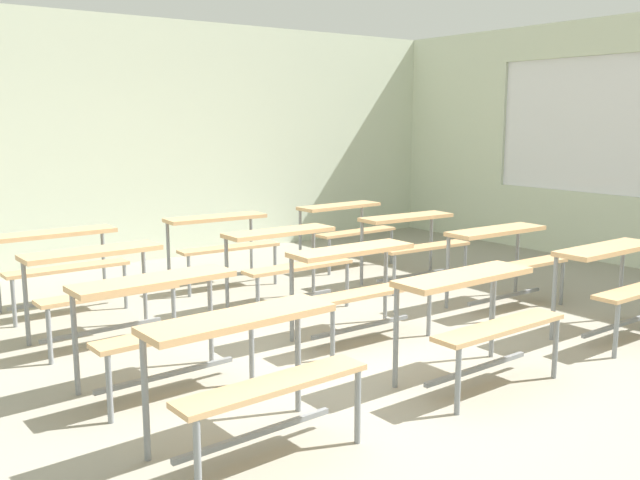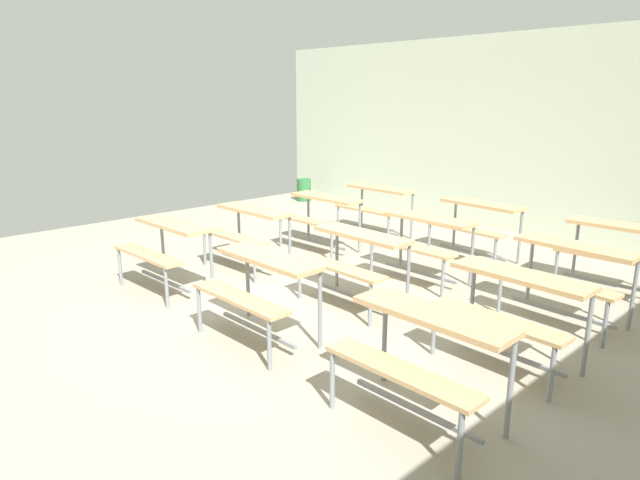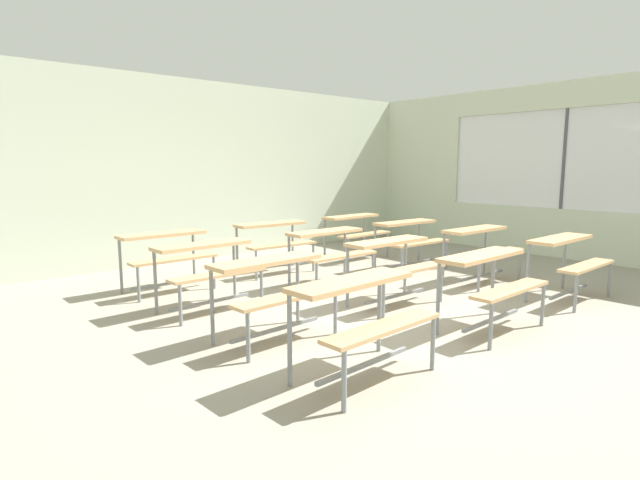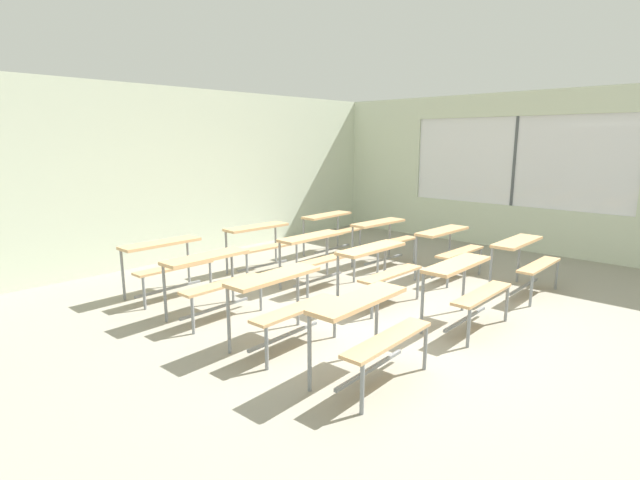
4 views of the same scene
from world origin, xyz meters
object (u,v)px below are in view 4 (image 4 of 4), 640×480
object	(u,v)px
desk_bench_r0c2	(524,254)
desk_bench_r2c2	(383,233)
desk_bench_r2c0	(212,271)
desk_bench_r2c1	(317,248)
desk_bench_r3c1	(261,237)
desk_bench_r0c1	(465,279)
desk_bench_r1c2	(448,242)
desk_bench_r3c0	(166,256)
desk_bench_r1c1	(378,262)
desk_bench_r0c0	(368,320)
desk_bench_r3c2	(331,224)
desk_bench_r1c0	(282,293)

from	to	relation	value
desk_bench_r0c2	desk_bench_r2c2	bearing A→B (deg)	90.92
desk_bench_r0c2	desk_bench_r2c0	xyz separation A→B (m)	(-3.48, 2.40, 0.00)
desk_bench_r2c1	desk_bench_r3c1	world-z (taller)	same
desk_bench_r0c1	desk_bench_r1c2	distance (m)	2.08
desk_bench_r1c2	desk_bench_r2c1	distance (m)	2.08
desk_bench_r0c2	desk_bench_r3c0	distance (m)	4.94
desk_bench_r2c1	desk_bench_r1c1	bearing A→B (deg)	-91.24
desk_bench_r1c1	desk_bench_r3c1	distance (m)	2.32
desk_bench_r0c2	desk_bench_r1c1	size ratio (longest dim) A/B	1.00
desk_bench_r0c0	desk_bench_r2c1	size ratio (longest dim) A/B	1.02
desk_bench_r2c0	desk_bench_r2c1	distance (m)	1.77
desk_bench_r0c1	desk_bench_r3c2	size ratio (longest dim) A/B	0.99
desk_bench_r3c1	desk_bench_r1c1	bearing A→B (deg)	-86.44
desk_bench_r0c2	desk_bench_r0c1	bearing A→B (deg)	179.13
desk_bench_r0c2	desk_bench_r3c1	world-z (taller)	same
desk_bench_r0c0	desk_bench_r0c1	distance (m)	1.74
desk_bench_r0c1	desk_bench_r0c2	bearing A→B (deg)	-1.28
desk_bench_r1c2	desk_bench_r2c0	size ratio (longest dim) A/B	0.99
desk_bench_r0c2	desk_bench_r2c2	xyz separation A→B (m)	(-0.06, 2.35, 0.00)
desk_bench_r1c1	desk_bench_r3c2	bearing A→B (deg)	54.48
desk_bench_r2c2	desk_bench_r3c0	distance (m)	3.60
desk_bench_r0c0	desk_bench_r1c0	size ratio (longest dim) A/B	1.00
desk_bench_r0c1	desk_bench_r1c1	distance (m)	1.21
desk_bench_r0c1	desk_bench_r1c2	world-z (taller)	same
desk_bench_r0c0	desk_bench_r3c1	world-z (taller)	same
desk_bench_r2c0	desk_bench_r3c1	bearing A→B (deg)	31.61
desk_bench_r3c0	desk_bench_r3c1	world-z (taller)	same
desk_bench_r1c2	desk_bench_r3c2	world-z (taller)	same
desk_bench_r1c0	desk_bench_r1c1	distance (m)	1.74
desk_bench_r0c2	desk_bench_r1c0	world-z (taller)	same
desk_bench_r2c0	desk_bench_r2c2	xyz separation A→B (m)	(3.42, -0.05, 0.00)
desk_bench_r0c2	desk_bench_r2c0	bearing A→B (deg)	144.85
desk_bench_r2c0	desk_bench_r3c0	distance (m)	1.13
desk_bench_r2c2	desk_bench_r2c1	bearing A→B (deg)	-176.89
desk_bench_r0c1	desk_bench_r3c2	distance (m)	3.92
desk_bench_r2c0	desk_bench_r0c1	bearing A→B (deg)	-55.69
desk_bench_r1c2	desk_bench_r2c0	bearing A→B (deg)	161.65
desk_bench_r0c0	desk_bench_r0c2	size ratio (longest dim) A/B	1.02
desk_bench_r1c0	desk_bench_r3c2	bearing A→B (deg)	32.63
desk_bench_r3c1	desk_bench_r3c2	bearing A→B (deg)	3.10
desk_bench_r0c0	desk_bench_r3c1	distance (m)	3.89
desk_bench_r3c2	desk_bench_r0c1	bearing A→B (deg)	-117.79
desk_bench_r1c0	desk_bench_r1c2	xyz separation A→B (m)	(3.49, 0.01, 0.00)
desk_bench_r3c1	desk_bench_r3c2	world-z (taller)	same
desk_bench_r1c0	desk_bench_r2c2	world-z (taller)	same
desk_bench_r1c2	desk_bench_r3c0	world-z (taller)	same
desk_bench_r0c0	desk_bench_r0c1	bearing A→B (deg)	-3.63
desk_bench_r2c2	desk_bench_r3c0	size ratio (longest dim) A/B	1.02
desk_bench_r1c1	desk_bench_r2c0	xyz separation A→B (m)	(-1.74, 1.18, 0.00)
desk_bench_r2c0	desk_bench_r3c1	distance (m)	2.07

